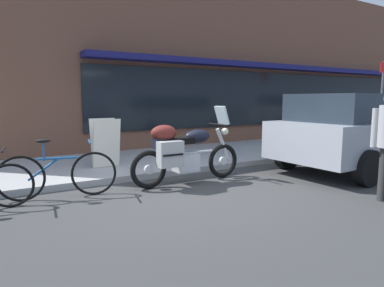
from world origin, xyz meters
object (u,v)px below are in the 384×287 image
(parked_bicycle, at_px, (58,174))
(touring_motorcycle, at_px, (183,151))
(sandwich_board_sign, at_px, (105,143))
(parking_sign_pole, at_px, (382,95))
(parked_minivan, at_px, (365,129))

(parked_bicycle, bearing_deg, touring_motorcycle, -6.15)
(sandwich_board_sign, bearing_deg, parking_sign_pole, -4.96)
(touring_motorcycle, height_order, parked_minivan, parked_minivan)
(parked_bicycle, xyz_separation_m, parking_sign_pole, (9.93, 0.72, 1.27))
(touring_motorcycle, bearing_deg, parking_sign_pole, 6.94)
(touring_motorcycle, height_order, parked_bicycle, touring_motorcycle)
(sandwich_board_sign, relative_size, parking_sign_pole, 0.39)
(parked_minivan, height_order, parking_sign_pole, parking_sign_pole)
(parked_bicycle, relative_size, parked_minivan, 0.37)
(parked_minivan, height_order, sandwich_board_sign, parked_minivan)
(parked_bicycle, xyz_separation_m, parked_minivan, (6.27, -1.07, 0.50))
(parked_minivan, xyz_separation_m, sandwich_board_sign, (-5.08, 2.56, -0.25))
(parked_bicycle, bearing_deg, parking_sign_pole, 4.17)
(touring_motorcycle, bearing_deg, parked_minivan, -11.51)
(sandwich_board_sign, distance_m, parking_sign_pole, 8.83)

